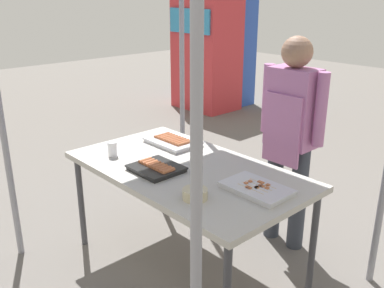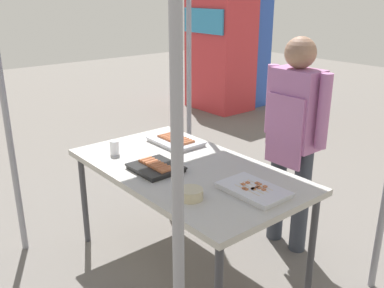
% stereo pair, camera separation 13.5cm
% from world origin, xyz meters
% --- Properties ---
extents(ground_plane, '(18.00, 18.00, 0.00)m').
position_xyz_m(ground_plane, '(0.00, 0.00, 0.00)').
color(ground_plane, '#66605B').
extents(stall_table, '(1.60, 0.90, 0.75)m').
position_xyz_m(stall_table, '(0.00, 0.00, 0.70)').
color(stall_table, '#B7B2A8').
rests_on(stall_table, ground).
extents(tray_grilled_sausages, '(0.31, 0.27, 0.05)m').
position_xyz_m(tray_grilled_sausages, '(-0.09, -0.18, 0.77)').
color(tray_grilled_sausages, black).
rests_on(tray_grilled_sausages, stall_table).
extents(tray_meat_skewers, '(0.39, 0.25, 0.04)m').
position_xyz_m(tray_meat_skewers, '(0.54, 0.06, 0.77)').
color(tray_meat_skewers, silver).
rests_on(tray_meat_skewers, stall_table).
extents(tray_pork_links, '(0.39, 0.28, 0.05)m').
position_xyz_m(tray_pork_links, '(-0.41, 0.23, 0.77)').
color(tray_pork_links, silver).
rests_on(tray_pork_links, stall_table).
extents(condiment_bowl, '(0.14, 0.14, 0.06)m').
position_xyz_m(condiment_bowl, '(0.37, -0.26, 0.78)').
color(condiment_bowl, '#BFB28C').
rests_on(condiment_bowl, stall_table).
extents(drink_cup_near_edge, '(0.06, 0.06, 0.10)m').
position_xyz_m(drink_cup_near_edge, '(-0.50, -0.24, 0.80)').
color(drink_cup_near_edge, white).
rests_on(drink_cup_near_edge, stall_table).
extents(vendor_woman, '(0.52, 0.23, 1.56)m').
position_xyz_m(vendor_woman, '(0.26, 0.76, 0.92)').
color(vendor_woman, '#333842').
rests_on(vendor_woman, ground).
extents(neighbor_stall_left, '(0.96, 0.72, 1.75)m').
position_xyz_m(neighbor_stall_left, '(-3.04, 3.15, 0.88)').
color(neighbor_stall_left, '#C63338').
rests_on(neighbor_stall_left, ground).
extents(neighbor_stall_right, '(1.06, 0.57, 1.78)m').
position_xyz_m(neighbor_stall_right, '(-3.18, 3.65, 0.90)').
color(neighbor_stall_right, '#2D51B2').
rests_on(neighbor_stall_right, ground).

